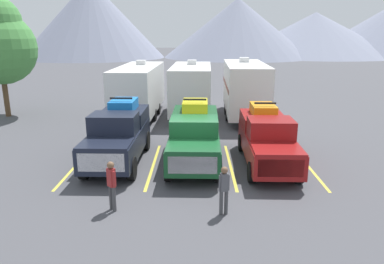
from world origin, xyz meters
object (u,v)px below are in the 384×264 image
at_px(pickup_truck_c, 267,138).
at_px(pickup_truck_a, 119,134).
at_px(pickup_truck_b, 194,135).
at_px(camper_trailer_a, 139,88).
at_px(camper_trailer_b, 191,87).
at_px(person_a, 112,183).
at_px(person_b, 224,187).
at_px(camper_trailer_c, 245,87).

bearing_deg(pickup_truck_c, pickup_truck_a, 178.09).
height_order(pickup_truck_b, camper_trailer_a, camper_trailer_a).
distance_m(camper_trailer_a, camper_trailer_b, 3.46).
height_order(pickup_truck_c, camper_trailer_b, camper_trailer_b).
height_order(person_a, person_b, person_a).
bearing_deg(person_a, camper_trailer_c, 66.08).
relative_size(pickup_truck_c, camper_trailer_a, 0.62).
bearing_deg(pickup_truck_b, person_b, -79.27).
height_order(pickup_truck_a, camper_trailer_a, camper_trailer_a).
bearing_deg(pickup_truck_c, person_b, -114.92).
distance_m(pickup_truck_c, camper_trailer_a, 11.13).
bearing_deg(camper_trailer_a, pickup_truck_b, -66.80).
bearing_deg(camper_trailer_a, pickup_truck_a, -87.45).
relative_size(person_a, person_b, 1.04).
bearing_deg(camper_trailer_b, person_b, -85.20).
distance_m(pickup_truck_a, pickup_truck_b, 3.29).
bearing_deg(person_a, pickup_truck_b, 61.00).
bearing_deg(person_a, pickup_truck_a, 98.61).
xyz_separation_m(pickup_truck_c, person_b, (-2.17, -4.67, -0.24)).
bearing_deg(person_b, pickup_truck_b, 100.73).
distance_m(camper_trailer_a, person_b, 14.27).
height_order(pickup_truck_b, person_a, pickup_truck_b).
relative_size(pickup_truck_b, camper_trailer_b, 0.71).
relative_size(camper_trailer_a, person_b, 5.77).
bearing_deg(camper_trailer_b, camper_trailer_a, -172.39).
height_order(camper_trailer_c, person_a, camper_trailer_c).
bearing_deg(pickup_truck_b, pickup_truck_a, -179.79).
bearing_deg(pickup_truck_a, pickup_truck_b, 0.21).
relative_size(camper_trailer_c, person_b, 5.43).
distance_m(pickup_truck_c, camper_trailer_b, 9.87).
height_order(pickup_truck_b, camper_trailer_b, camper_trailer_b).
bearing_deg(camper_trailer_b, pickup_truck_c, -70.16).
relative_size(pickup_truck_a, person_a, 3.36).
height_order(pickup_truck_b, pickup_truck_c, pickup_truck_b).
bearing_deg(pickup_truck_b, person_a, -119.00).
bearing_deg(person_b, camper_trailer_a, 108.86).
relative_size(camper_trailer_a, camper_trailer_c, 1.06).
xyz_separation_m(pickup_truck_b, person_a, (-2.59, -4.67, -0.26)).
height_order(pickup_truck_b, camper_trailer_c, camper_trailer_c).
distance_m(camper_trailer_a, camper_trailer_c, 6.93).
height_order(pickup_truck_c, camper_trailer_c, camper_trailer_c).
height_order(pickup_truck_a, person_a, pickup_truck_a).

